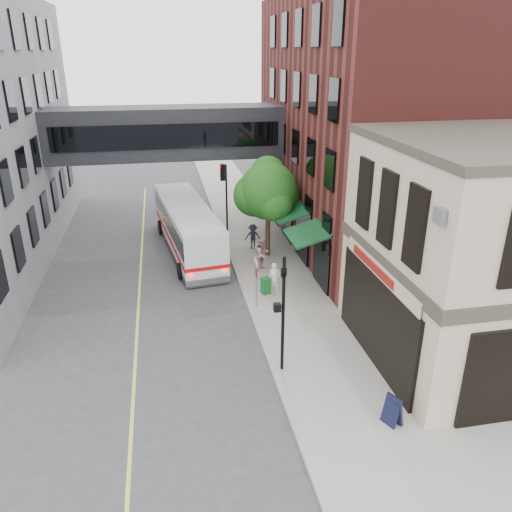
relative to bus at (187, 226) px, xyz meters
name	(u,v)px	position (x,y,z in m)	size (l,w,h in m)	color
ground	(284,408)	(2.23, -14.85, -1.58)	(120.00, 120.00, 0.00)	#38383A
sidewalk_main	(261,250)	(4.23, -0.85, -1.51)	(4.00, 60.00, 0.15)	gray
corner_building	(509,251)	(11.20, -12.85, 2.63)	(10.19, 8.12, 8.45)	beige
brick_building	(391,125)	(12.21, 0.15, 5.41)	(13.76, 18.00, 14.00)	#561E1A
skyway_bridge	(167,133)	(-0.77, 3.15, 4.92)	(14.00, 3.18, 3.00)	black
traffic_signal_near	(283,301)	(2.60, -12.85, 1.40)	(0.44, 0.22, 4.60)	black
traffic_signal_far	(224,185)	(2.49, 2.15, 1.76)	(0.53, 0.28, 4.50)	black
street_sign_pole	(256,271)	(2.62, -7.85, 0.35)	(0.08, 0.75, 3.00)	gray
street_tree	(267,190)	(4.42, -1.63, 2.33)	(3.80, 3.20, 5.60)	#382619
lane_marking	(139,290)	(-2.77, -4.85, -1.58)	(0.12, 40.00, 0.01)	#D8CC4C
bus	(187,226)	(0.00, 0.00, 0.00)	(3.64, 10.70, 2.82)	white
pedestrian_a	(274,278)	(3.75, -6.61, -0.68)	(0.55, 0.36, 1.51)	white
pedestrian_b	(262,254)	(3.72, -3.84, -0.54)	(0.87, 0.68, 1.79)	#BF7B94
pedestrian_c	(253,236)	(3.78, -0.71, -0.68)	(0.97, 0.56, 1.50)	black
newspaper_box	(266,285)	(3.31, -6.65, -1.02)	(0.41, 0.37, 0.83)	#145B22
sandwich_board	(393,410)	(5.37, -16.35, -0.93)	(0.36, 0.56, 1.01)	black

